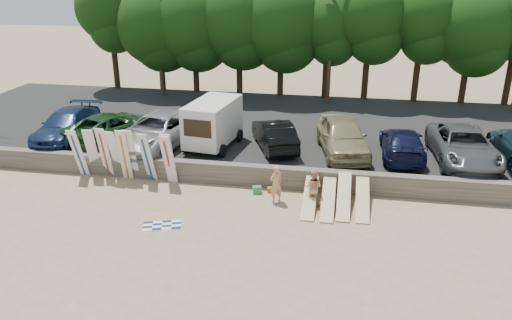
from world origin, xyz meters
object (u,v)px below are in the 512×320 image
object	(u,v)px
car_1	(112,127)
beachgoer_b	(313,187)
car_2	(158,131)
cooler	(257,190)
box_trailer	(213,122)
car_4	(342,136)
car_3	(274,134)
beachgoer_a	(276,184)
car_5	(402,143)
car_0	(67,125)
car_6	(463,145)

from	to	relation	value
car_1	beachgoer_b	size ratio (longest dim) A/B	3.39
car_2	cooler	xyz separation A→B (m)	(5.87, -3.34, -1.39)
box_trailer	cooler	world-z (taller)	box_trailer
car_2	car_4	world-z (taller)	car_4
car_1	car_3	xyz separation A→B (m)	(8.84, 0.29, -0.01)
box_trailer	car_2	bearing A→B (deg)	-163.43
beachgoer_a	car_5	bearing A→B (deg)	178.09
car_0	beachgoer_b	size ratio (longest dim) A/B	3.40
car_1	car_3	bearing A→B (deg)	-154.51
car_0	beachgoer_b	xyz separation A→B (m)	(13.67, -4.19, -0.69)
box_trailer	car_3	size ratio (longest dim) A/B	0.90
box_trailer	car_6	xyz separation A→B (m)	(12.44, 0.12, -0.55)
car_1	car_2	bearing A→B (deg)	-166.68
box_trailer	car_0	xyz separation A→B (m)	(-8.13, -0.29, -0.58)
car_0	car_2	world-z (taller)	car_2
car_0	car_2	size ratio (longest dim) A/B	0.89
car_2	box_trailer	bearing A→B (deg)	20.24
beachgoer_a	beachgoer_b	distance (m)	1.59
car_0	cooler	bearing A→B (deg)	-20.35
car_1	cooler	bearing A→B (deg)	179.67
car_1	car_2	distance (m)	2.84
box_trailer	car_4	bearing A→B (deg)	9.92
car_6	cooler	size ratio (longest dim) A/B	15.42
beachgoer_b	car_5	bearing A→B (deg)	-122.43
car_6	car_2	bearing A→B (deg)	179.35
car_2	car_5	distance (m)	12.48
car_4	car_5	xyz separation A→B (m)	(2.93, -0.04, -0.19)
beachgoer_b	cooler	distance (m)	2.73
car_5	cooler	distance (m)	7.80
box_trailer	car_6	world-z (taller)	box_trailer
car_0	car_1	distance (m)	2.49
car_1	car_2	size ratio (longest dim) A/B	0.89
car_2	beachgoer_b	world-z (taller)	car_2
car_0	car_5	world-z (taller)	car_0
car_4	cooler	distance (m)	5.62
car_0	car_1	world-z (taller)	car_0
car_4	car_5	bearing A→B (deg)	-12.39
box_trailer	car_3	bearing A→B (deg)	14.33
box_trailer	car_1	distance (m)	5.70
car_6	car_0	bearing A→B (deg)	178.39
beachgoer_b	cooler	size ratio (longest dim) A/B	4.23
car_1	car_4	bearing A→B (deg)	-155.61
car_0	car_6	distance (m)	20.57
beachgoer_b	beachgoer_a	bearing A→B (deg)	9.40
car_2	car_3	xyz separation A→B (m)	(6.06, 0.80, -0.11)
car_4	beachgoer_a	size ratio (longest dim) A/B	3.10
car_3	car_6	distance (m)	9.27
car_1	beachgoer_a	bearing A→B (deg)	178.17
box_trailer	car_2	size ratio (longest dim) A/B	0.66
box_trailer	car_5	bearing A→B (deg)	9.08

